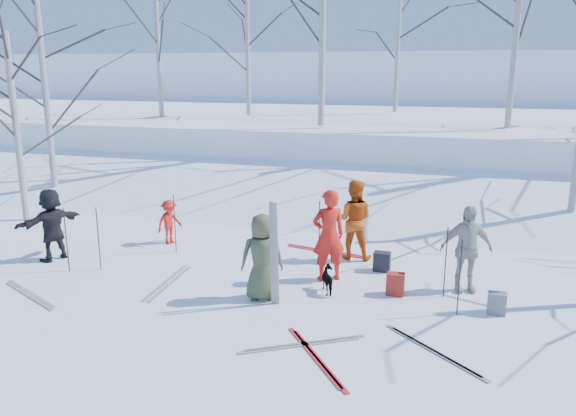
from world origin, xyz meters
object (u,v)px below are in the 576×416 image
(skier_red_seated, at_px, (169,222))
(skier_cream_east, at_px, (466,249))
(skier_red_north, at_px, (329,235))
(backpack_dark, at_px, (382,262))
(skier_grey_west, at_px, (52,224))
(backpack_grey, at_px, (497,303))
(skier_redor_behind, at_px, (353,220))
(skier_olive_center, at_px, (262,257))
(backpack_red, at_px, (395,284))
(dog, at_px, (330,280))

(skier_red_seated, relative_size, skier_cream_east, 0.64)
(skier_red_north, bearing_deg, backpack_dark, -171.36)
(skier_grey_west, distance_m, backpack_dark, 7.13)
(backpack_grey, bearing_deg, skier_red_north, 166.86)
(skier_grey_west, bearing_deg, skier_red_seated, 155.43)
(backpack_dark, bearing_deg, skier_cream_east, -20.66)
(skier_redor_behind, relative_size, backpack_dark, 4.39)
(skier_olive_center, bearing_deg, skier_cream_east, -178.07)
(backpack_red, bearing_deg, skier_olive_center, -158.84)
(dog, relative_size, backpack_dark, 1.44)
(skier_cream_east, relative_size, backpack_grey, 4.36)
(skier_olive_center, distance_m, skier_cream_east, 3.79)
(backpack_grey, bearing_deg, skier_cream_east, 120.89)
(skier_red_seated, xyz_separation_m, skier_cream_east, (6.73, -0.99, 0.29))
(skier_redor_behind, relative_size, dog, 3.04)
(skier_grey_west, bearing_deg, backpack_grey, 110.61)
(skier_olive_center, relative_size, dog, 2.74)
(skier_olive_center, bearing_deg, skier_red_north, -146.43)
(skier_cream_east, bearing_deg, skier_grey_west, 165.99)
(skier_grey_west, bearing_deg, backpack_dark, 122.79)
(skier_cream_east, xyz_separation_m, skier_grey_west, (-8.58, -0.80, -0.03))
(skier_grey_west, height_order, dog, skier_grey_west)
(dog, bearing_deg, skier_redor_behind, -121.39)
(skier_red_seated, xyz_separation_m, dog, (4.34, -1.82, -0.29))
(backpack_dark, bearing_deg, skier_redor_behind, 139.66)
(dog, bearing_deg, skier_red_north, -104.47)
(skier_redor_behind, xyz_separation_m, skier_red_seated, (-4.38, -0.24, -0.34))
(skier_redor_behind, bearing_deg, skier_red_north, 76.71)
(skier_red_north, xyz_separation_m, backpack_grey, (3.12, -0.73, -0.72))
(skier_red_seated, xyz_separation_m, skier_grey_west, (-1.85, -1.80, 0.26))
(skier_olive_center, height_order, backpack_grey, skier_olive_center)
(skier_olive_center, height_order, backpack_dark, skier_olive_center)
(backpack_grey, distance_m, backpack_dark, 2.65)
(skier_olive_center, xyz_separation_m, backpack_dark, (1.87, 2.09, -0.59))
(skier_olive_center, height_order, skier_cream_east, skier_cream_east)
(skier_red_north, height_order, backpack_dark, skier_red_north)
(skier_redor_behind, distance_m, dog, 2.16)
(skier_olive_center, xyz_separation_m, skier_grey_west, (-5.09, 0.68, 0.00))
(skier_olive_center, bearing_deg, skier_grey_west, -28.59)
(backpack_grey, bearing_deg, skier_red_seated, 165.29)
(skier_olive_center, height_order, backpack_red, skier_olive_center)
(skier_grey_west, bearing_deg, backpack_red, 112.95)
(backpack_dark, bearing_deg, backpack_red, -70.89)
(skier_olive_center, relative_size, backpack_dark, 3.96)
(skier_olive_center, distance_m, backpack_red, 2.52)
(skier_red_seated, xyz_separation_m, backpack_red, (5.53, -1.59, -0.32))
(skier_red_seated, relative_size, skier_grey_west, 0.67)
(skier_red_north, bearing_deg, dog, 74.56)
(skier_redor_behind, bearing_deg, backpack_dark, 135.23)
(skier_redor_behind, bearing_deg, dog, 84.46)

